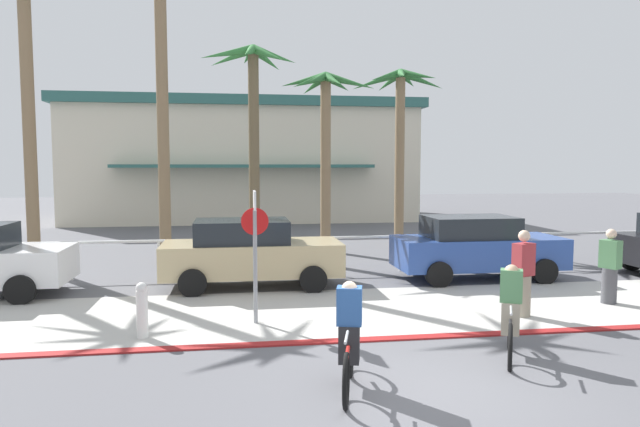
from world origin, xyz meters
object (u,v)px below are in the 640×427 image
object	(u,v)px
cyclist_red_0	(349,338)
palm_tree_4	(253,99)
stop_sign_bike_lane	(255,237)
bollard_0	(142,310)
car_tan_1	(250,253)
cyclist_black_1	(510,313)
palm_tree_6	(399,112)
car_blue_2	(476,247)
palm_tree_3	(161,22)
palm_tree_2	(25,36)
pedestrian_0	(610,270)
palm_tree_5	(326,112)
pedestrian_1	(523,277)

from	to	relation	value
cyclist_red_0	palm_tree_4	bearing A→B (deg)	94.10
stop_sign_bike_lane	palm_tree_4	bearing A→B (deg)	88.21
bollard_0	car_tan_1	distance (m)	4.50
car_tan_1	cyclist_black_1	world-z (taller)	car_tan_1
palm_tree_4	palm_tree_6	world-z (taller)	palm_tree_4
bollard_0	car_blue_2	xyz separation A→B (m)	(8.00, 4.15, 0.35)
palm_tree_3	car_tan_1	distance (m)	8.01
palm_tree_2	cyclist_red_0	size ratio (longest dim) A/B	5.11
cyclist_red_0	palm_tree_6	bearing A→B (deg)	71.04
pedestrian_0	stop_sign_bike_lane	bearing A→B (deg)	-176.78
cyclist_black_1	palm_tree_2	bearing A→B (deg)	137.28
palm_tree_5	pedestrian_0	distance (m)	10.63
bollard_0	palm_tree_6	size ratio (longest dim) A/B	0.15
car_blue_2	palm_tree_3	bearing A→B (deg)	155.55
cyclist_red_0	cyclist_black_1	distance (m)	2.94
palm_tree_6	pedestrian_0	world-z (taller)	palm_tree_6
cyclist_red_0	pedestrian_1	bearing A→B (deg)	36.43
palm_tree_5	palm_tree_4	bearing A→B (deg)	-176.73
palm_tree_5	pedestrian_1	xyz separation A→B (m)	(2.50, -9.21, -4.05)
cyclist_black_1	pedestrian_1	size ratio (longest dim) A/B	0.94
palm_tree_3	palm_tree_5	size ratio (longest dim) A/B	1.57
palm_tree_2	cyclist_red_0	bearing A→B (deg)	-54.37
cyclist_black_1	car_tan_1	bearing A→B (deg)	124.07
bollard_0	stop_sign_bike_lane	bearing A→B (deg)	17.57
cyclist_black_1	pedestrian_1	world-z (taller)	pedestrian_1
palm_tree_3	car_tan_1	size ratio (longest dim) A/B	2.23
palm_tree_2	car_blue_2	size ratio (longest dim) A/B	2.06
palm_tree_3	palm_tree_2	bearing A→B (deg)	-173.53
palm_tree_2	palm_tree_5	xyz separation A→B (m)	(9.06, 1.97, -1.85)
palm_tree_5	palm_tree_6	xyz separation A→B (m)	(2.99, 1.27, 0.16)
pedestrian_1	palm_tree_4	bearing A→B (deg)	119.05
pedestrian_0	bollard_0	bearing A→B (deg)	-173.73
stop_sign_bike_lane	palm_tree_3	xyz separation A→B (m)	(-2.50, 7.37, 5.68)
palm_tree_2	car_tan_1	size ratio (longest dim) A/B	2.06
palm_tree_3	car_blue_2	world-z (taller)	palm_tree_3
palm_tree_2	car_tan_1	world-z (taller)	palm_tree_2
palm_tree_6	car_blue_2	distance (m)	7.87
stop_sign_bike_lane	palm_tree_4	world-z (taller)	palm_tree_4
palm_tree_5	pedestrian_1	size ratio (longest dim) A/B	3.56
stop_sign_bike_lane	cyclist_red_0	bearing A→B (deg)	-71.25
palm_tree_2	palm_tree_3	size ratio (longest dim) A/B	0.93
pedestrian_0	palm_tree_4	bearing A→B (deg)	131.80
bollard_0	pedestrian_0	distance (m)	9.80
stop_sign_bike_lane	pedestrian_0	xyz separation A→B (m)	(7.73, 0.44, -0.91)
stop_sign_bike_lane	palm_tree_3	distance (m)	9.64
car_tan_1	cyclist_black_1	distance (m)	7.06
palm_tree_4	palm_tree_6	size ratio (longest dim) A/B	1.07
pedestrian_0	cyclist_red_0	bearing A→B (deg)	-150.00
stop_sign_bike_lane	palm_tree_2	bearing A→B (deg)	131.98
car_tan_1	car_blue_2	distance (m)	6.00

